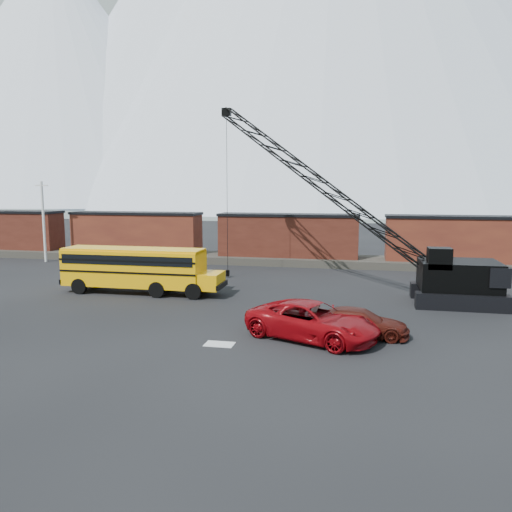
{
  "coord_description": "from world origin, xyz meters",
  "views": [
    {
      "loc": [
        6.97,
        -26.12,
        7.45
      ],
      "look_at": [
        0.32,
        5.27,
        3.0
      ],
      "focal_mm": 35.0,
      "sensor_mm": 36.0,
      "label": 1
    }
  ],
  "objects_px": {
    "school_bus": "(138,268)",
    "crawler_crane": "(319,183)",
    "red_pickup": "(313,321)",
    "maroon_suv": "(360,323)"
  },
  "relations": [
    {
      "from": "red_pickup",
      "to": "maroon_suv",
      "type": "height_order",
      "value": "red_pickup"
    },
    {
      "from": "school_bus",
      "to": "crawler_crane",
      "type": "height_order",
      "value": "crawler_crane"
    },
    {
      "from": "school_bus",
      "to": "red_pickup",
      "type": "xyz_separation_m",
      "value": [
        13.08,
        -8.29,
        -0.87
      ]
    },
    {
      "from": "crawler_crane",
      "to": "red_pickup",
      "type": "bearing_deg",
      "value": -86.21
    },
    {
      "from": "school_bus",
      "to": "maroon_suv",
      "type": "height_order",
      "value": "school_bus"
    },
    {
      "from": "red_pickup",
      "to": "crawler_crane",
      "type": "height_order",
      "value": "crawler_crane"
    },
    {
      "from": "maroon_suv",
      "to": "crawler_crane",
      "type": "relative_size",
      "value": 0.24
    },
    {
      "from": "maroon_suv",
      "to": "crawler_crane",
      "type": "xyz_separation_m",
      "value": [
        -3.1,
        11.52,
        7.04
      ]
    },
    {
      "from": "school_bus",
      "to": "crawler_crane",
      "type": "xyz_separation_m",
      "value": [
        12.25,
        4.2,
        5.95
      ]
    },
    {
      "from": "maroon_suv",
      "to": "crawler_crane",
      "type": "height_order",
      "value": "crawler_crane"
    }
  ]
}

